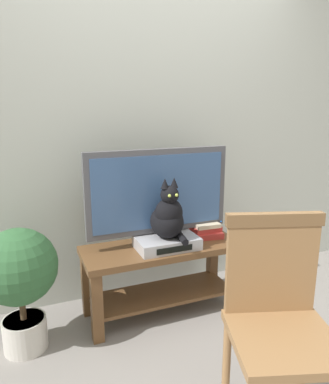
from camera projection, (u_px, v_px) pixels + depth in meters
name	position (u px, v px, depth m)	size (l,w,h in m)	color
ground_plane	(203.00, 356.00, 2.18)	(12.00, 12.00, 0.00)	gray
back_wall	(145.00, 114.00, 2.76)	(7.00, 0.12, 2.80)	#B7BCB2
tv_stand	(162.00, 266.00, 2.58)	(1.11, 0.43, 0.51)	brown
tv	(159.00, 194.00, 2.51)	(1.02, 0.20, 0.67)	#4C4C51
media_box	(167.00, 243.00, 2.49)	(0.42, 0.27, 0.08)	#ADADB2
cat	(168.00, 216.00, 2.43)	(0.22, 0.32, 0.42)	black
wooden_chair	(278.00, 310.00, 1.62)	(0.57, 0.57, 1.00)	olive
book_stack	(206.00, 230.00, 2.71)	(0.25, 0.20, 0.11)	#B2332D
potted_plant	(19.00, 276.00, 2.14)	(0.46, 0.46, 0.78)	beige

